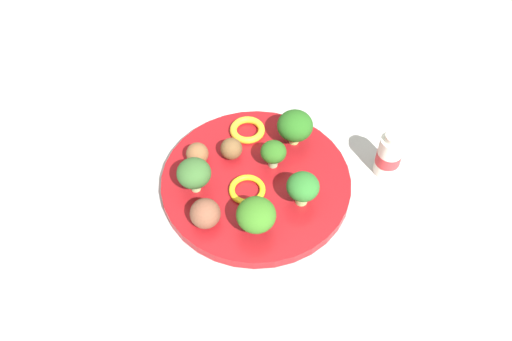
# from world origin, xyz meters

# --- Properties ---
(ground_plane) EXTENTS (4.00, 4.00, 0.00)m
(ground_plane) POSITION_xyz_m (0.00, 0.00, 0.00)
(ground_plane) COLOR #B2B2AD
(plate) EXTENTS (0.28, 0.28, 0.02)m
(plate) POSITION_xyz_m (0.00, 0.00, 0.01)
(plate) COLOR maroon
(plate) RESTS_ON ground_plane
(broccoli_floret_near_rim) EXTENTS (0.05, 0.05, 0.06)m
(broccoli_floret_near_rim) POSITION_xyz_m (0.08, 0.05, 0.05)
(broccoli_floret_near_rim) COLOR #A7CB67
(broccoli_floret_near_rim) RESTS_ON plate
(broccoli_floret_center) EXTENTS (0.05, 0.05, 0.06)m
(broccoli_floret_center) POSITION_xyz_m (-0.09, 0.02, 0.05)
(broccoli_floret_center) COLOR #A2CD82
(broccoli_floret_center) RESTS_ON plate
(broccoli_floret_back_right) EXTENTS (0.04, 0.04, 0.05)m
(broccoli_floret_back_right) POSITION_xyz_m (0.03, 0.02, 0.04)
(broccoli_floret_back_right) COLOR #92BB81
(broccoli_floret_back_right) RESTS_ON plate
(broccoli_floret_far_rim) EXTENTS (0.05, 0.05, 0.06)m
(broccoli_floret_far_rim) POSITION_xyz_m (-0.03, -0.08, 0.05)
(broccoli_floret_far_rim) COLOR #8DC97D
(broccoli_floret_far_rim) RESTS_ON plate
(broccoli_floret_front_left) EXTENTS (0.05, 0.05, 0.05)m
(broccoli_floret_front_left) POSITION_xyz_m (0.05, -0.06, 0.05)
(broccoli_floret_front_left) COLOR #A0C774
(broccoli_floret_front_left) RESTS_ON plate
(meatball_mid_right) EXTENTS (0.03, 0.03, 0.03)m
(meatball_mid_right) POSITION_xyz_m (-0.02, 0.05, 0.03)
(meatball_mid_right) COLOR brown
(meatball_mid_right) RESTS_ON plate
(meatball_near_rim) EXTENTS (0.03, 0.03, 0.03)m
(meatball_near_rim) POSITION_xyz_m (-0.07, 0.06, 0.03)
(meatball_near_rim) COLOR brown
(meatball_near_rim) RESTS_ON plate
(meatball_mid_left) EXTENTS (0.04, 0.04, 0.04)m
(meatball_mid_left) POSITION_xyz_m (-0.09, -0.05, 0.04)
(meatball_mid_left) COLOR brown
(meatball_mid_left) RESTS_ON plate
(pepper_ring_mid_left) EXTENTS (0.06, 0.06, 0.01)m
(pepper_ring_mid_left) POSITION_xyz_m (-0.02, -0.02, 0.02)
(pepper_ring_mid_left) COLOR yellow
(pepper_ring_mid_left) RESTS_ON plate
(pepper_ring_far_rim) EXTENTS (0.08, 0.08, 0.01)m
(pepper_ring_far_rim) POSITION_xyz_m (0.02, 0.09, 0.02)
(pepper_ring_far_rim) COLOR gold
(pepper_ring_far_rim) RESTS_ON plate
(napkin) EXTENTS (0.17, 0.12, 0.01)m
(napkin) POSITION_xyz_m (-0.27, 0.01, 0.00)
(napkin) COLOR white
(napkin) RESTS_ON ground_plane
(fork) EXTENTS (0.12, 0.02, 0.01)m
(fork) POSITION_xyz_m (-0.26, 0.03, 0.01)
(fork) COLOR silver
(fork) RESTS_ON napkin
(knife) EXTENTS (0.15, 0.02, 0.01)m
(knife) POSITION_xyz_m (-0.26, -0.01, 0.01)
(knife) COLOR silver
(knife) RESTS_ON napkin
(yogurt_bottle) EXTENTS (0.04, 0.04, 0.08)m
(yogurt_bottle) POSITION_xyz_m (0.19, -0.04, 0.04)
(yogurt_bottle) COLOR white
(yogurt_bottle) RESTS_ON ground_plane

